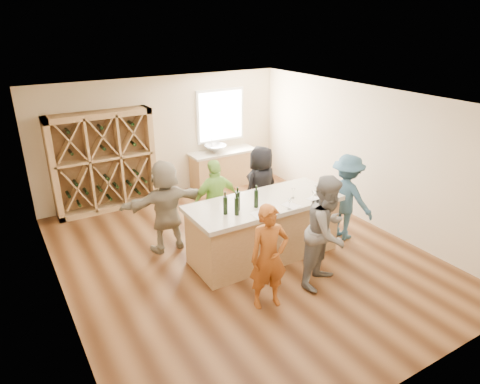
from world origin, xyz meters
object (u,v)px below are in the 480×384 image
wine_bottle_c (238,201)px  person_near_right (327,232)px  wine_bottle_b (237,206)px  tasting_counter_base (264,231)px  person_far_mid (216,201)px  person_far_left (166,206)px  wine_bottle_a (225,205)px  wine_rack (104,162)px  person_far_right (261,187)px  person_near_left (269,257)px  person_server (346,197)px  wine_bottle_e (256,199)px  sink (215,149)px

wine_bottle_c → person_near_right: person_near_right is taller
wine_bottle_b → person_near_right: person_near_right is taller
tasting_counter_base → wine_bottle_b: bearing=-161.3°
person_far_mid → person_far_left: bearing=-9.9°
tasting_counter_base → wine_bottle_a: (-0.83, -0.11, 0.73)m
wine_rack → person_far_right: bearing=-44.6°
wine_rack → person_near_left: wine_rack is taller
wine_bottle_b → person_near_right: (1.07, -0.97, -0.31)m
wine_bottle_a → person_server: (2.58, -0.10, -0.39)m
wine_rack → wine_bottle_c: (1.25, -3.58, 0.15)m
person_far_right → person_far_left: 2.01m
wine_rack → wine_bottle_c: wine_rack is taller
wine_bottle_a → person_far_mid: size_ratio=0.19×
wine_bottle_c → person_near_left: size_ratio=0.20×
tasting_counter_base → wine_bottle_a: wine_bottle_a is taller
wine_bottle_a → wine_rack: bearing=105.6°
wine_bottle_c → wine_bottle_e: 0.33m
tasting_counter_base → person_far_mid: 1.11m
wine_rack → person_near_right: size_ratio=1.19×
tasting_counter_base → person_far_mid: person_far_mid is taller
wine_rack → person_far_right: size_ratio=1.30×
person_near_left → person_far_right: 2.64m
sink → wine_bottle_a: wine_bottle_a is taller
tasting_counter_base → person_near_right: (0.38, -1.20, 0.42)m
person_server → wine_bottle_b: bearing=75.8°
wine_rack → wine_bottle_e: size_ratio=7.18×
tasting_counter_base → person_near_right: person_near_right is taller
wine_bottle_c → person_near_right: bearing=-48.8°
wine_bottle_e → person_far_mid: size_ratio=0.19×
wine_bottle_e → person_server: 2.05m
wine_bottle_c → person_far_left: 1.50m
wine_bottle_b → wine_bottle_c: wine_bottle_c is taller
wine_bottle_a → person_server: bearing=-2.3°
tasting_counter_base → person_far_right: person_far_right is taller
sink → tasting_counter_base: size_ratio=0.21×
wine_rack → sink: 2.70m
wine_bottle_e → person_near_left: size_ratio=0.19×
person_server → person_far_left: 3.39m
person_server → person_far_left: (-3.12, 1.35, 0.02)m
wine_bottle_c → person_far_right: person_far_right is taller
wine_bottle_a → wine_bottle_e: (0.57, -0.03, 0.00)m
wine_bottle_a → wine_bottle_c: size_ratio=0.91×
sink → person_far_mid: size_ratio=0.33×
wine_rack → person_server: size_ratio=1.31×
wine_rack → wine_bottle_b: (1.15, -3.72, 0.13)m
wine_bottle_a → person_near_right: (1.21, -1.09, -0.31)m
tasting_counter_base → wine_bottle_b: 1.03m
person_near_right → person_server: bearing=12.8°
wine_rack → person_near_right: (2.22, -4.69, -0.18)m
wine_bottle_b → person_server: size_ratio=0.18×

